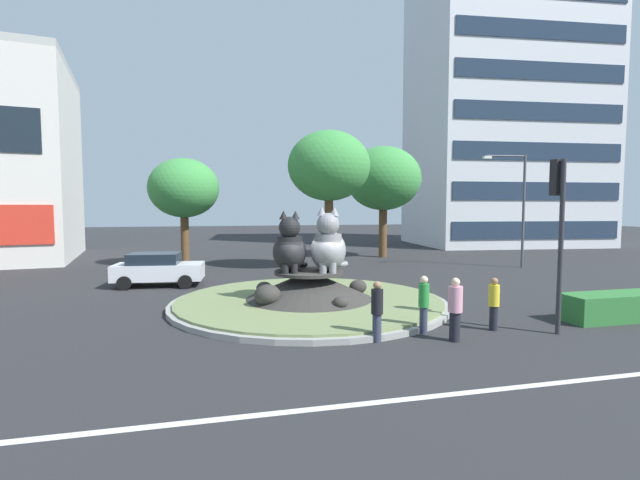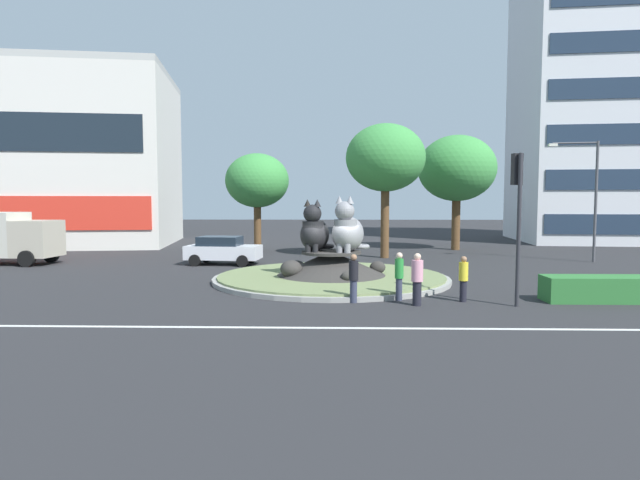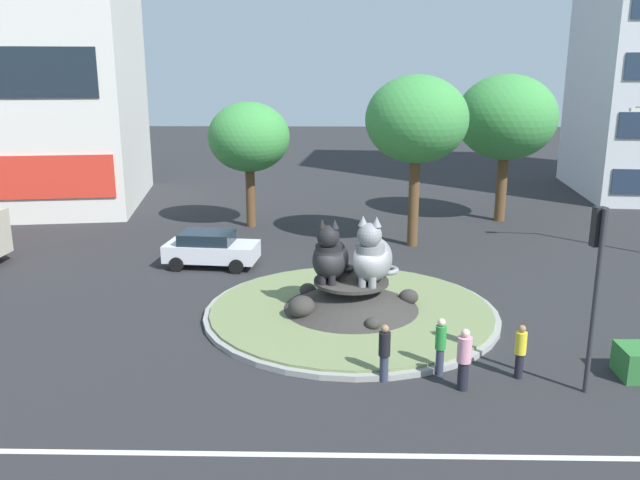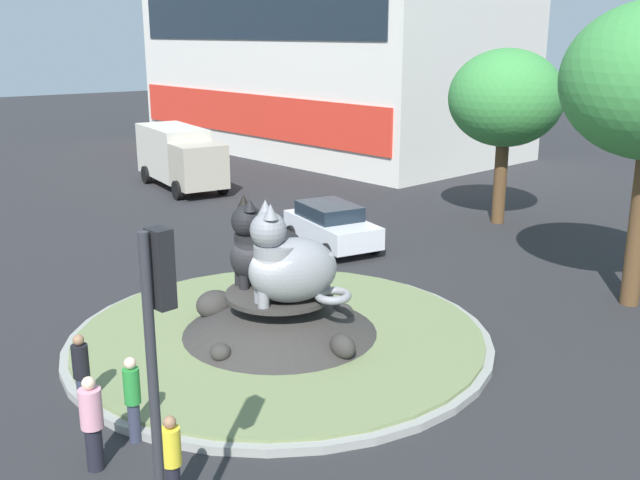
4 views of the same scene
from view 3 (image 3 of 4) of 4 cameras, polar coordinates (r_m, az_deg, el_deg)
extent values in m
plane|color=#28282B|center=(23.71, 2.71, -6.55)|extent=(160.00, 160.00, 0.00)
cube|color=silver|center=(15.78, 3.56, -18.32)|extent=(112.00, 0.20, 0.01)
cylinder|color=gray|center=(23.68, 2.72, -6.35)|extent=(10.55, 10.55, 0.18)
cylinder|color=#707F51|center=(23.63, 2.72, -6.05)|extent=(10.13, 10.13, 0.08)
cone|color=#33302D|center=(23.44, 2.74, -4.74)|extent=(4.86, 4.86, 1.07)
cylinder|color=#33302D|center=(23.28, 2.75, -3.64)|extent=(2.67, 2.67, 0.12)
ellipsoid|color=#33302D|center=(24.05, 7.76, -4.96)|extent=(0.72, 0.52, 0.58)
ellipsoid|color=#33302D|center=(25.07, 3.54, -4.08)|extent=(0.66, 0.59, 0.53)
ellipsoid|color=#33302D|center=(24.67, -1.06, -4.40)|extent=(0.64, 0.59, 0.51)
ellipsoid|color=#33302D|center=(22.63, -1.60, -5.87)|extent=(0.94, 1.00, 0.76)
ellipsoid|color=#33302D|center=(21.72, 4.65, -7.30)|extent=(0.52, 0.48, 0.42)
ellipsoid|color=black|center=(23.17, 0.93, -1.67)|extent=(1.57, 2.17, 1.46)
cylinder|color=black|center=(22.75, 0.77, -1.55)|extent=(1.08, 1.08, 0.91)
sphere|color=black|center=(22.40, 0.72, 0.30)|extent=(0.80, 0.80, 0.80)
torus|color=black|center=(24.07, 2.00, -2.49)|extent=(0.94, 0.94, 0.18)
cone|color=black|center=(22.25, 1.28, 1.43)|extent=(0.37, 0.37, 0.33)
cone|color=black|center=(22.32, 0.16, 1.48)|extent=(0.37, 0.37, 0.33)
cylinder|color=black|center=(22.62, 1.05, -3.53)|extent=(0.25, 0.25, 0.36)
cylinder|color=black|center=(22.67, 0.22, -3.48)|extent=(0.25, 0.25, 0.36)
ellipsoid|color=gray|center=(23.01, 4.63, -1.71)|extent=(1.89, 2.42, 1.55)
cylinder|color=gray|center=(22.56, 4.40, -1.58)|extent=(1.25, 1.25, 0.97)
sphere|color=gray|center=(22.19, 4.36, 0.42)|extent=(0.85, 0.85, 0.85)
torus|color=gray|center=(23.95, 5.87, -2.63)|extent=(1.24, 1.24, 0.19)
cone|color=gray|center=(22.03, 4.98, 1.62)|extent=(0.43, 0.43, 0.35)
cone|color=gray|center=(22.13, 3.79, 1.70)|extent=(0.43, 0.43, 0.35)
cylinder|color=gray|center=(22.43, 4.61, -3.71)|extent=(0.27, 0.27, 0.39)
cylinder|color=gray|center=(22.50, 3.73, -3.63)|extent=(0.27, 0.27, 0.39)
cylinder|color=#2D2D33|center=(18.80, 22.94, -5.17)|extent=(0.14, 0.14, 5.15)
cube|color=black|center=(18.43, 23.21, 1.07)|extent=(0.36, 0.30, 1.05)
sphere|color=red|center=(18.43, 23.17, 2.08)|extent=(0.18, 0.18, 0.18)
sphere|color=#392706|center=(18.49, 23.08, 1.13)|extent=(0.18, 0.18, 0.18)
sphere|color=black|center=(18.57, 22.98, 0.19)|extent=(0.18, 0.18, 0.18)
cylinder|color=brown|center=(32.65, 8.20, 3.18)|extent=(0.53, 0.53, 4.29)
ellipsoid|color=#3D8E42|center=(32.09, 8.47, 10.42)|extent=(4.96, 4.96, 4.21)
cylinder|color=brown|center=(39.27, 15.59, 4.31)|extent=(0.61, 0.61, 3.72)
ellipsoid|color=#3D8E42|center=(38.78, 16.01, 10.29)|extent=(5.64, 5.64, 4.79)
cylinder|color=brown|center=(36.63, -6.10, 3.66)|extent=(0.52, 0.52, 3.24)
ellipsoid|color=#3D8E42|center=(36.13, -6.25, 8.97)|extent=(4.46, 4.46, 3.79)
cube|color=silver|center=(32.95, 25.92, 10.22)|extent=(0.50, 0.24, 0.16)
cylinder|color=#33384C|center=(18.87, 5.62, -11.11)|extent=(0.25, 0.25, 0.79)
cylinder|color=black|center=(18.56, 5.68, -9.05)|extent=(0.33, 0.33, 0.69)
sphere|color=#936B4C|center=(18.38, 5.72, -7.74)|extent=(0.23, 0.23, 0.23)
cylinder|color=black|center=(19.81, 17.04, -10.48)|extent=(0.24, 0.24, 0.75)
cylinder|color=yellow|center=(19.53, 17.19, -8.61)|extent=(0.32, 0.32, 0.65)
sphere|color=#936B4C|center=(19.37, 17.29, -7.43)|extent=(0.22, 0.22, 0.22)
cylinder|color=#33384C|center=(19.48, 10.44, -10.42)|extent=(0.23, 0.23, 0.80)
cylinder|color=#288C38|center=(19.17, 10.54, -8.39)|extent=(0.31, 0.31, 0.70)
sphere|color=beige|center=(19.00, 10.61, -7.10)|extent=(0.23, 0.23, 0.23)
cylinder|color=black|center=(18.74, 12.41, -11.53)|extent=(0.30, 0.30, 0.83)
cylinder|color=pink|center=(18.42, 12.55, -9.35)|extent=(0.40, 0.40, 0.72)
sphere|color=beige|center=(18.23, 12.63, -7.96)|extent=(0.24, 0.24, 0.24)
cube|color=silver|center=(29.55, -9.45, -0.98)|extent=(4.25, 2.28, 0.76)
cube|color=#19232D|center=(29.44, -9.88, 0.22)|extent=(2.44, 1.87, 0.51)
cylinder|color=black|center=(30.18, -6.47, -1.29)|extent=(0.66, 0.28, 0.64)
cylinder|color=black|center=(28.44, -7.33, -2.32)|extent=(0.66, 0.28, 0.64)
cylinder|color=black|center=(30.91, -11.33, -1.10)|extent=(0.66, 0.28, 0.64)
cylinder|color=black|center=(29.21, -12.46, -2.09)|extent=(0.66, 0.28, 0.64)
camera|label=1|loc=(7.79, -24.32, -25.48)|focal=25.34mm
camera|label=2|loc=(5.27, 86.41, -82.00)|focal=29.43mm
camera|label=4|loc=(20.36, 50.61, 6.36)|focal=41.28mm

